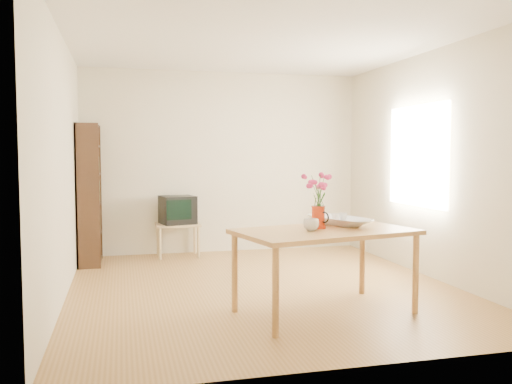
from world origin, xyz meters
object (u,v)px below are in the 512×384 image
object	(u,v)px
pitcher	(318,218)
table	(325,238)
television	(177,209)
bowl	(340,201)
mug	(311,225)

from	to	relation	value
pitcher	table	bearing A→B (deg)	-95.56
table	pitcher	size ratio (longest dim) A/B	8.19
table	television	distance (m)	3.17
bowl	television	size ratio (longest dim) A/B	0.93
mug	bowl	size ratio (longest dim) A/B	0.28
table	mug	size ratio (longest dim) A/B	12.52
table	bowl	distance (m)	0.46
mug	bowl	world-z (taller)	bowl
television	table	bearing A→B (deg)	-83.25
table	bowl	xyz separation A→B (m)	(0.24, 0.25, 0.30)
table	pitcher	bearing A→B (deg)	99.10
mug	bowl	xyz separation A→B (m)	(0.39, 0.30, 0.17)
mug	pitcher	bearing A→B (deg)	-178.14
table	television	bearing A→B (deg)	95.72
table	mug	distance (m)	0.20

